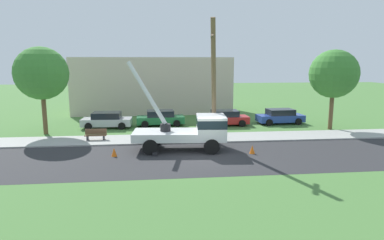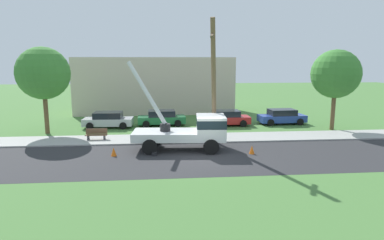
{
  "view_description": "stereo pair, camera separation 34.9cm",
  "coord_description": "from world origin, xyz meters",
  "px_view_note": "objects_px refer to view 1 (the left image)",
  "views": [
    {
      "loc": [
        -2.96,
        -19.87,
        5.93
      ],
      "look_at": [
        -0.48,
        3.21,
        1.84
      ],
      "focal_mm": 31.06,
      "sensor_mm": 36.0,
      "label": 1
    },
    {
      "loc": [
        -2.61,
        -19.91,
        5.93
      ],
      "look_at": [
        -0.48,
        3.21,
        1.84
      ],
      "focal_mm": 31.06,
      "sensor_mm": 36.0,
      "label": 2
    }
  ],
  "objects_px": {
    "traffic_cone_ahead": "(252,149)",
    "leaning_utility_pole": "(214,82)",
    "parked_sedan_red": "(225,118)",
    "parked_sedan_green": "(160,118)",
    "parked_sedan_silver": "(107,120)",
    "roadside_tree_near": "(41,74)",
    "utility_truck": "(192,129)",
    "roadside_tree_far": "(334,74)",
    "traffic_cone_behind": "(114,152)",
    "parked_sedan_blue": "(280,116)",
    "park_bench": "(96,135)"
  },
  "relations": [
    {
      "from": "parked_sedan_silver",
      "to": "park_bench",
      "type": "bearing_deg",
      "value": -91.26
    },
    {
      "from": "parked_sedan_green",
      "to": "parked_sedan_blue",
      "type": "height_order",
      "value": "same"
    },
    {
      "from": "parked_sedan_red",
      "to": "traffic_cone_ahead",
      "type": "bearing_deg",
      "value": -91.12
    },
    {
      "from": "traffic_cone_ahead",
      "to": "parked_sedan_silver",
      "type": "xyz_separation_m",
      "value": [
        -10.66,
        9.79,
        0.43
      ]
    },
    {
      "from": "leaning_utility_pole",
      "to": "utility_truck",
      "type": "bearing_deg",
      "value": -152.66
    },
    {
      "from": "parked_sedan_green",
      "to": "roadside_tree_far",
      "type": "height_order",
      "value": "roadside_tree_far"
    },
    {
      "from": "traffic_cone_ahead",
      "to": "roadside_tree_far",
      "type": "xyz_separation_m",
      "value": [
        9.15,
        7.03,
        4.58
      ]
    },
    {
      "from": "roadside_tree_near",
      "to": "parked_sedan_red",
      "type": "bearing_deg",
      "value": 7.77
    },
    {
      "from": "traffic_cone_behind",
      "to": "parked_sedan_silver",
      "type": "bearing_deg",
      "value": 100.6
    },
    {
      "from": "parked_sedan_silver",
      "to": "parked_sedan_green",
      "type": "relative_size",
      "value": 1.0
    },
    {
      "from": "parked_sedan_blue",
      "to": "roadside_tree_near",
      "type": "height_order",
      "value": "roadside_tree_near"
    },
    {
      "from": "utility_truck",
      "to": "park_bench",
      "type": "bearing_deg",
      "value": 154.83
    },
    {
      "from": "park_bench",
      "to": "roadside_tree_near",
      "type": "relative_size",
      "value": 0.22
    },
    {
      "from": "parked_sedan_silver",
      "to": "parked_sedan_red",
      "type": "distance_m",
      "value": 10.86
    },
    {
      "from": "leaning_utility_pole",
      "to": "parked_sedan_red",
      "type": "bearing_deg",
      "value": 72.36
    },
    {
      "from": "parked_sedan_green",
      "to": "leaning_utility_pole",
      "type": "bearing_deg",
      "value": -66.09
    },
    {
      "from": "utility_truck",
      "to": "roadside_tree_far",
      "type": "height_order",
      "value": "roadside_tree_far"
    },
    {
      "from": "utility_truck",
      "to": "leaning_utility_pole",
      "type": "height_order",
      "value": "leaning_utility_pole"
    },
    {
      "from": "roadside_tree_near",
      "to": "parked_sedan_blue",
      "type": "bearing_deg",
      "value": 6.52
    },
    {
      "from": "parked_sedan_silver",
      "to": "park_bench",
      "type": "distance_m",
      "value": 5.1
    },
    {
      "from": "parked_sedan_red",
      "to": "roadside_tree_near",
      "type": "bearing_deg",
      "value": -172.23
    },
    {
      "from": "traffic_cone_ahead",
      "to": "leaning_utility_pole",
      "type": "bearing_deg",
      "value": 134.37
    },
    {
      "from": "parked_sedan_silver",
      "to": "roadside_tree_far",
      "type": "height_order",
      "value": "roadside_tree_far"
    },
    {
      "from": "parked_sedan_green",
      "to": "parked_sedan_red",
      "type": "distance_m",
      "value": 6.05
    },
    {
      "from": "parked_sedan_silver",
      "to": "parked_sedan_red",
      "type": "bearing_deg",
      "value": 0.04
    },
    {
      "from": "parked_sedan_silver",
      "to": "roadside_tree_near",
      "type": "bearing_deg",
      "value": -155.71
    },
    {
      "from": "utility_truck",
      "to": "parked_sedan_green",
      "type": "bearing_deg",
      "value": 102.62
    },
    {
      "from": "roadside_tree_near",
      "to": "traffic_cone_behind",
      "type": "bearing_deg",
      "value": -48.74
    },
    {
      "from": "leaning_utility_pole",
      "to": "parked_sedan_silver",
      "type": "height_order",
      "value": "leaning_utility_pole"
    },
    {
      "from": "parked_sedan_red",
      "to": "parked_sedan_green",
      "type": "bearing_deg",
      "value": 174.16
    },
    {
      "from": "traffic_cone_behind",
      "to": "park_bench",
      "type": "height_order",
      "value": "park_bench"
    },
    {
      "from": "roadside_tree_far",
      "to": "parked_sedan_blue",
      "type": "bearing_deg",
      "value": 138.43
    },
    {
      "from": "park_bench",
      "to": "parked_sedan_green",
      "type": "bearing_deg",
      "value": 49.11
    },
    {
      "from": "leaning_utility_pole",
      "to": "park_bench",
      "type": "bearing_deg",
      "value": 164.09
    },
    {
      "from": "leaning_utility_pole",
      "to": "roadside_tree_far",
      "type": "relative_size",
      "value": 1.26
    },
    {
      "from": "traffic_cone_ahead",
      "to": "roadside_tree_near",
      "type": "distance_m",
      "value": 17.8
    },
    {
      "from": "leaning_utility_pole",
      "to": "roadside_tree_far",
      "type": "bearing_deg",
      "value": 22.8
    },
    {
      "from": "roadside_tree_far",
      "to": "leaning_utility_pole",
      "type": "bearing_deg",
      "value": -157.2
    },
    {
      "from": "leaning_utility_pole",
      "to": "parked_sedan_red",
      "type": "relative_size",
      "value": 2.0
    },
    {
      "from": "leaning_utility_pole",
      "to": "parked_sedan_blue",
      "type": "xyz_separation_m",
      "value": [
        7.91,
        7.83,
        -3.8
      ]
    },
    {
      "from": "traffic_cone_behind",
      "to": "parked_sedan_blue",
      "type": "distance_m",
      "value": 17.57
    },
    {
      "from": "leaning_utility_pole",
      "to": "parked_sedan_red",
      "type": "distance_m",
      "value": 8.78
    },
    {
      "from": "parked_sedan_blue",
      "to": "roadside_tree_far",
      "type": "xyz_separation_m",
      "value": [
        3.45,
        -3.06,
        4.15
      ]
    },
    {
      "from": "traffic_cone_ahead",
      "to": "parked_sedan_green",
      "type": "height_order",
      "value": "parked_sedan_green"
    },
    {
      "from": "park_bench",
      "to": "roadside_tree_far",
      "type": "height_order",
      "value": "roadside_tree_far"
    },
    {
      "from": "traffic_cone_ahead",
      "to": "park_bench",
      "type": "bearing_deg",
      "value": 156.44
    },
    {
      "from": "leaning_utility_pole",
      "to": "roadside_tree_far",
      "type": "xyz_separation_m",
      "value": [
        11.36,
        4.77,
        0.35
      ]
    },
    {
      "from": "parked_sedan_silver",
      "to": "roadside_tree_far",
      "type": "bearing_deg",
      "value": -7.94
    },
    {
      "from": "parked_sedan_red",
      "to": "utility_truck",
      "type": "bearing_deg",
      "value": -115.55
    },
    {
      "from": "traffic_cone_behind",
      "to": "roadside_tree_far",
      "type": "xyz_separation_m",
      "value": [
        18.04,
        6.71,
        4.58
      ]
    }
  ]
}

